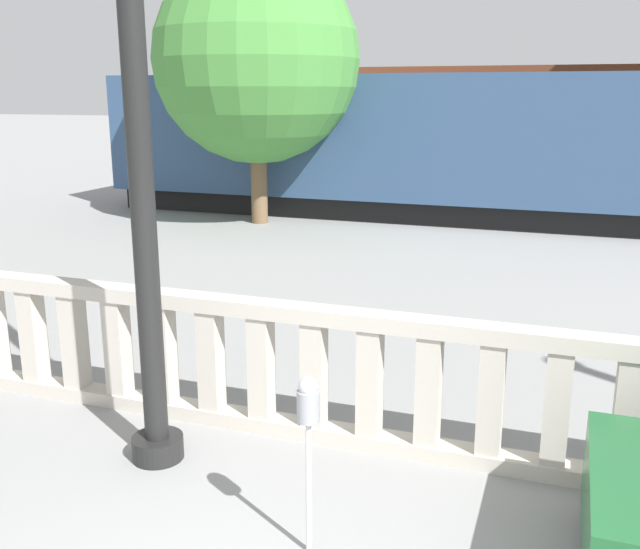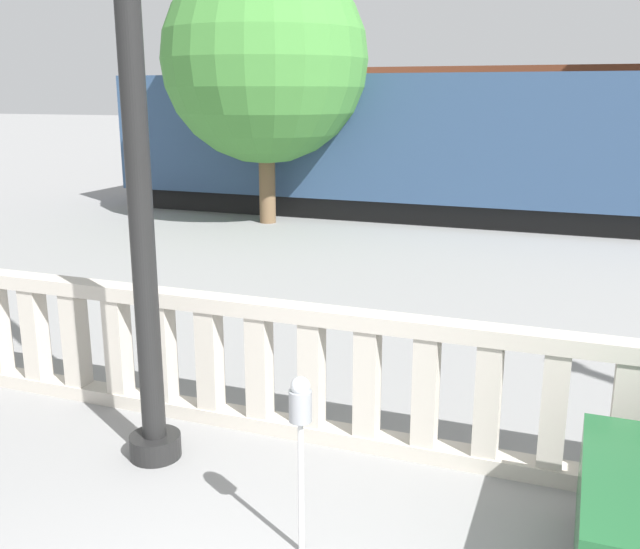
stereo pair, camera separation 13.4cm
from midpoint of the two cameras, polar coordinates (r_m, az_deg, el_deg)
balustrade at (r=6.27m, az=4.41°, el=-8.55°), size 17.29×0.24×1.25m
lamppost at (r=5.77m, az=-14.35°, el=18.37°), size 0.44×0.44×6.92m
parking_meter at (r=4.75m, az=-0.75°, el=-11.27°), size 0.15×0.15×1.29m
train_near at (r=17.55m, az=18.69°, el=9.63°), size 21.60×2.81×4.08m
train_far at (r=28.81m, az=20.81°, el=11.55°), size 24.60×2.72×4.60m
tree_left at (r=17.07m, az=-4.19°, el=16.76°), size 4.74×4.74×6.16m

